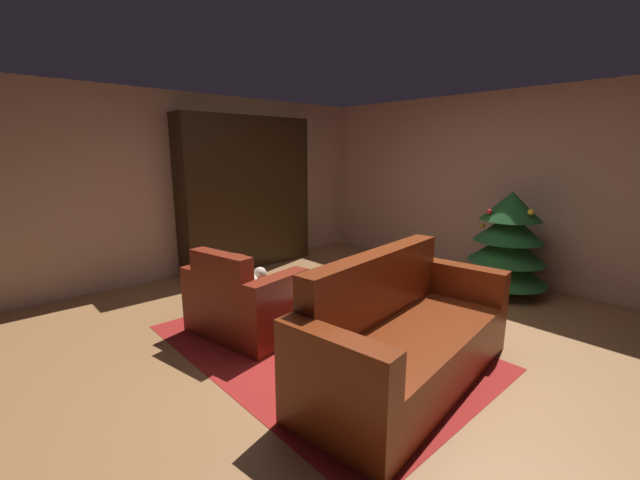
% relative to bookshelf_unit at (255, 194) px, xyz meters
% --- Properties ---
extents(ground_plane, '(7.34, 7.34, 0.00)m').
position_rel_bookshelf_unit_xyz_m(ground_plane, '(2.82, -0.71, -1.09)').
color(ground_plane, '#9E6B3F').
extents(wall_back, '(6.24, 0.06, 2.51)m').
position_rel_bookshelf_unit_xyz_m(wall_back, '(2.82, 2.13, 0.16)').
color(wall_back, tan).
rests_on(wall_back, ground).
extents(wall_left, '(0.06, 5.74, 2.51)m').
position_rel_bookshelf_unit_xyz_m(wall_left, '(-0.27, -0.71, 0.16)').
color(wall_left, tan).
rests_on(wall_left, ground).
extents(area_rug, '(2.89, 1.96, 0.01)m').
position_rel_bookshelf_unit_xyz_m(area_rug, '(2.67, -1.12, -1.09)').
color(area_rug, maroon).
rests_on(area_rug, ground).
extents(bookshelf_unit, '(0.39, 2.06, 2.22)m').
position_rel_bookshelf_unit_xyz_m(bookshelf_unit, '(0.00, 0.00, 0.00)').
color(bookshelf_unit, black).
rests_on(bookshelf_unit, ground).
extents(armchair_red, '(1.13, 0.88, 0.85)m').
position_rel_bookshelf_unit_xyz_m(armchair_red, '(1.98, -1.47, -0.78)').
color(armchair_red, maroon).
rests_on(armchair_red, ground).
extents(couch_red, '(1.07, 2.11, 0.96)m').
position_rel_bookshelf_unit_xyz_m(couch_red, '(3.49, -0.99, -0.76)').
color(couch_red, maroon).
rests_on(couch_red, ground).
extents(coffee_table, '(0.71, 0.71, 0.40)m').
position_rel_bookshelf_unit_xyz_m(coffee_table, '(2.85, -1.08, -0.72)').
color(coffee_table, black).
rests_on(coffee_table, ground).
extents(book_stack_on_table, '(0.22, 0.15, 0.09)m').
position_rel_bookshelf_unit_xyz_m(book_stack_on_table, '(2.89, -1.13, -0.64)').
color(book_stack_on_table, '#2B4192').
rests_on(book_stack_on_table, coffee_table).
extents(bottle_on_table, '(0.06, 0.06, 0.31)m').
position_rel_bookshelf_unit_xyz_m(bottle_on_table, '(2.65, -1.07, -0.56)').
color(bottle_on_table, '#235428').
rests_on(bottle_on_table, coffee_table).
extents(decorated_tree, '(0.99, 0.99, 1.26)m').
position_rel_bookshelf_unit_xyz_m(decorated_tree, '(3.17, 1.53, -0.46)').
color(decorated_tree, brown).
rests_on(decorated_tree, ground).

